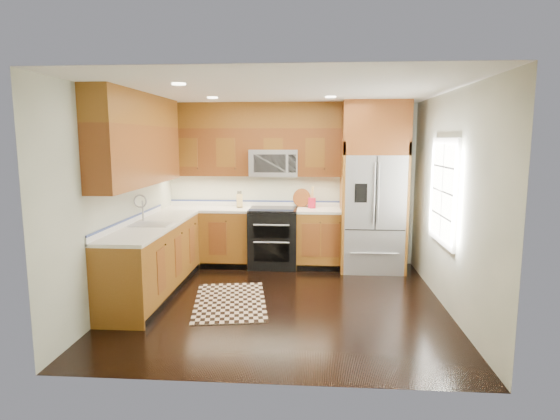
# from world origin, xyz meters

# --- Properties ---
(ground) EXTENTS (4.00, 4.00, 0.00)m
(ground) POSITION_xyz_m (0.00, 0.00, 0.00)
(ground) COLOR black
(ground) RESTS_ON ground
(wall_back) EXTENTS (4.00, 0.02, 2.60)m
(wall_back) POSITION_xyz_m (0.00, 2.00, 1.30)
(wall_back) COLOR silver
(wall_back) RESTS_ON ground
(wall_left) EXTENTS (0.02, 4.00, 2.60)m
(wall_left) POSITION_xyz_m (-2.00, 0.00, 1.30)
(wall_left) COLOR silver
(wall_left) RESTS_ON ground
(wall_right) EXTENTS (0.02, 4.00, 2.60)m
(wall_right) POSITION_xyz_m (2.00, 0.00, 1.30)
(wall_right) COLOR silver
(wall_right) RESTS_ON ground
(window) EXTENTS (0.04, 1.10, 1.30)m
(window) POSITION_xyz_m (1.98, 0.20, 1.40)
(window) COLOR white
(window) RESTS_ON ground
(base_cabinets) EXTENTS (2.85, 3.00, 0.90)m
(base_cabinets) POSITION_xyz_m (-1.23, 0.90, 0.45)
(base_cabinets) COLOR brown
(base_cabinets) RESTS_ON ground
(countertop) EXTENTS (2.86, 3.01, 0.04)m
(countertop) POSITION_xyz_m (-1.09, 1.01, 0.92)
(countertop) COLOR white
(countertop) RESTS_ON base_cabinets
(upper_cabinets) EXTENTS (2.85, 3.00, 1.15)m
(upper_cabinets) POSITION_xyz_m (-1.15, 1.09, 2.02)
(upper_cabinets) COLOR brown
(upper_cabinets) RESTS_ON ground
(range) EXTENTS (0.76, 0.67, 0.95)m
(range) POSITION_xyz_m (-0.25, 1.67, 0.47)
(range) COLOR black
(range) RESTS_ON ground
(microwave) EXTENTS (0.76, 0.40, 0.42)m
(microwave) POSITION_xyz_m (-0.25, 1.80, 1.66)
(microwave) COLOR #B2B2B7
(microwave) RESTS_ON ground
(refrigerator) EXTENTS (0.98, 0.75, 2.60)m
(refrigerator) POSITION_xyz_m (1.30, 1.63, 1.30)
(refrigerator) COLOR #B2B2B7
(refrigerator) RESTS_ON ground
(sink_faucet) EXTENTS (0.54, 0.44, 0.37)m
(sink_faucet) POSITION_xyz_m (-1.73, 0.23, 0.99)
(sink_faucet) COLOR #B2B2B7
(sink_faucet) RESTS_ON countertop
(rug) EXTENTS (1.10, 1.58, 0.01)m
(rug) POSITION_xyz_m (-0.65, -0.04, 0.01)
(rug) COLOR black
(rug) RESTS_ON ground
(knife_block) EXTENTS (0.12, 0.15, 0.27)m
(knife_block) POSITION_xyz_m (-0.81, 1.79, 1.05)
(knife_block) COLOR tan
(knife_block) RESTS_ON countertop
(utensil_crock) EXTENTS (0.15, 0.15, 0.35)m
(utensil_crock) POSITION_xyz_m (0.36, 1.80, 1.06)
(utensil_crock) COLOR #B61633
(utensil_crock) RESTS_ON countertop
(cutting_board) EXTENTS (0.39, 0.39, 0.02)m
(cutting_board) POSITION_xyz_m (0.19, 1.94, 0.95)
(cutting_board) COLOR brown
(cutting_board) RESTS_ON countertop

